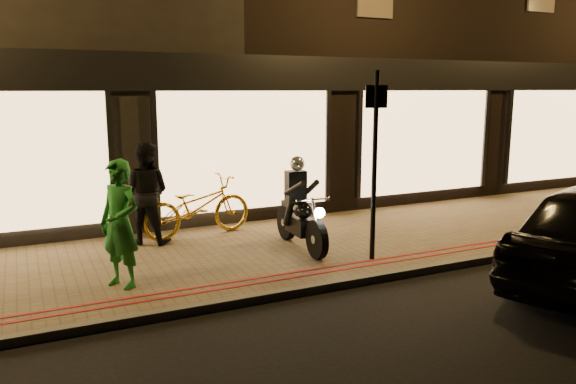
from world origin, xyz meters
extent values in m
plane|color=black|center=(0.00, 0.00, 0.00)|extent=(90.00, 90.00, 0.00)
cube|color=#756648|center=(0.00, 2.00, 0.06)|extent=(50.00, 4.00, 0.12)
cube|color=#59544C|center=(0.00, 0.05, 0.06)|extent=(50.00, 0.14, 0.12)
cube|color=#98110D|center=(0.00, 0.45, 0.12)|extent=(50.00, 0.06, 0.01)
cube|color=#98110D|center=(0.00, 0.65, 0.12)|extent=(50.00, 0.06, 0.01)
cube|color=black|center=(6.00, 9.00, 4.25)|extent=(12.00, 10.00, 8.50)
cube|color=black|center=(0.00, 3.95, 3.15)|extent=(48.00, 0.12, 0.70)
cube|color=#FFC87F|center=(0.00, 3.94, 1.61)|extent=(3.60, 0.06, 2.38)
cube|color=#FFC87F|center=(4.50, 3.94, 1.61)|extent=(3.60, 0.06, 2.38)
cube|color=#FFC87F|center=(9.00, 3.94, 1.61)|extent=(3.60, 0.06, 2.38)
cylinder|color=black|center=(0.09, 1.13, 0.44)|extent=(0.15, 0.65, 0.64)
cylinder|color=black|center=(0.16, 2.43, 0.44)|extent=(0.15, 0.65, 0.64)
cylinder|color=silver|center=(0.09, 1.13, 0.44)|extent=(0.15, 0.15, 0.14)
cylinder|color=silver|center=(0.16, 2.43, 0.44)|extent=(0.15, 0.15, 0.14)
cube|color=black|center=(0.13, 1.83, 0.52)|extent=(0.30, 0.71, 0.30)
ellipsoid|color=black|center=(0.12, 1.70, 0.82)|extent=(0.35, 0.52, 0.29)
cube|color=black|center=(0.14, 2.13, 0.82)|extent=(0.25, 0.56, 0.09)
cylinder|color=silver|center=(0.10, 1.28, 1.07)|extent=(0.60, 0.06, 0.03)
cylinder|color=silver|center=(0.10, 1.18, 0.74)|extent=(0.07, 0.33, 0.71)
sphere|color=white|center=(0.09, 1.04, 0.90)|extent=(0.18, 0.18, 0.17)
cylinder|color=silver|center=(0.27, 2.27, 0.40)|extent=(0.10, 0.55, 0.07)
cube|color=black|center=(0.14, 2.00, 1.17)|extent=(0.35, 0.24, 0.55)
sphere|color=#B2B5B9|center=(0.13, 1.94, 1.58)|extent=(0.27, 0.27, 0.26)
cylinder|color=black|center=(-0.04, 1.69, 1.20)|extent=(0.14, 0.61, 0.34)
cylinder|color=black|center=(0.28, 1.67, 1.20)|extent=(0.20, 0.61, 0.34)
cylinder|color=black|center=(0.00, 1.97, 0.72)|extent=(0.18, 0.29, 0.46)
cylinder|color=black|center=(0.28, 1.95, 0.72)|extent=(0.21, 0.29, 0.46)
cylinder|color=black|center=(0.89, 0.73, 1.62)|extent=(0.10, 0.10, 3.00)
cube|color=black|center=(0.89, 0.73, 2.72)|extent=(0.34, 0.13, 0.35)
imported|color=gold|center=(-1.23, 3.37, 0.68)|extent=(2.22, 1.05, 1.12)
imported|color=#217B2A|center=(-2.97, 1.16, 1.01)|extent=(0.73, 0.78, 1.79)
imported|color=black|center=(-2.20, 3.28, 1.03)|extent=(1.11, 1.05, 1.81)
camera|label=1|loc=(-4.12, -6.59, 2.84)|focal=35.00mm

